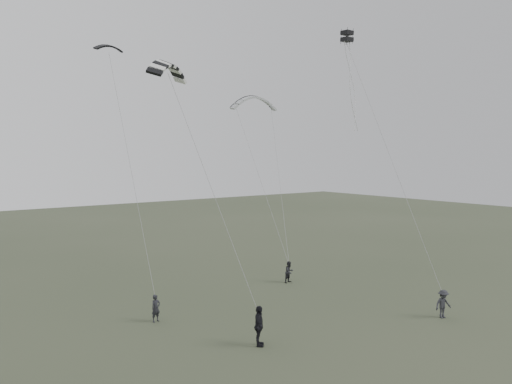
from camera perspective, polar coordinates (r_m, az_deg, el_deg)
ground at (r=27.16m, az=6.35°, el=-15.23°), size 140.00×140.00×0.00m
flyer_left at (r=28.30m, az=-11.38°, el=-12.89°), size 0.60×0.45×1.49m
flyer_right at (r=35.91m, az=3.83°, el=-9.10°), size 0.82×0.68×1.52m
flyer_center at (r=24.42m, az=0.34°, el=-15.07°), size 1.09×1.18×1.94m
flyer_far at (r=30.20m, az=20.61°, el=-11.88°), size 1.13×0.81×1.59m
kite_dark_small at (r=32.97m, az=-16.49°, el=15.72°), size 1.71×0.67×0.67m
kite_pale_large at (r=42.80m, az=-0.23°, el=10.78°), size 4.14×2.18×1.75m
kite_striped at (r=26.02m, az=-10.06°, el=14.24°), size 3.09×2.64×1.37m
kite_box at (r=35.62m, az=10.36°, el=17.11°), size 0.65×0.69×0.75m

